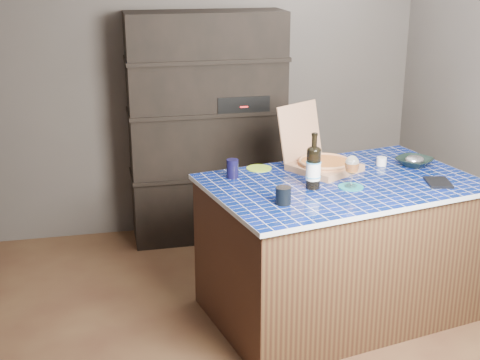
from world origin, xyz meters
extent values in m
plane|color=brown|center=(0.00, 0.00, 0.00)|extent=(3.50, 3.50, 0.00)
plane|color=#4D4843|center=(0.00, 1.75, 1.25)|extent=(3.50, 0.00, 3.50)
plane|color=#4D4843|center=(0.00, -1.75, 1.25)|extent=(3.50, 0.00, 3.50)
cube|color=black|center=(0.00, 1.53, 0.90)|extent=(1.20, 0.40, 1.80)
cube|color=black|center=(0.25, 1.48, 1.12)|extent=(0.40, 0.32, 0.12)
cube|color=#4A341D|center=(0.60, 0.14, 0.43)|extent=(1.75, 1.29, 0.86)
cube|color=#04144A|center=(0.60, 0.14, 0.87)|extent=(1.80, 1.34, 0.03)
cube|color=#9F6D52|center=(0.56, 0.37, 0.91)|extent=(0.50, 0.50, 0.04)
cube|color=#9F6D52|center=(0.45, 0.56, 1.11)|extent=(0.36, 0.26, 0.36)
cylinder|color=#B17549|center=(0.56, 0.37, 0.93)|extent=(0.34, 0.34, 0.01)
cylinder|color=maroon|center=(0.56, 0.37, 0.94)|extent=(0.29, 0.29, 0.01)
torus|color=#B17549|center=(0.56, 0.37, 0.95)|extent=(0.34, 0.34, 0.02)
cylinder|color=black|center=(0.38, 0.06, 1.01)|extent=(0.08, 0.08, 0.23)
ellipsoid|color=black|center=(0.38, 0.06, 1.12)|extent=(0.08, 0.08, 0.05)
cylinder|color=black|center=(0.38, 0.06, 1.18)|extent=(0.03, 0.03, 0.09)
cylinder|color=white|center=(0.38, 0.06, 0.99)|extent=(0.09, 0.09, 0.11)
cylinder|color=#409BDA|center=(0.38, 0.06, 0.96)|extent=(0.09, 0.09, 0.01)
cylinder|color=#409BDA|center=(0.38, 0.06, 1.05)|extent=(0.09, 0.09, 0.01)
cylinder|color=#166E76|center=(0.61, 0.03, 0.89)|extent=(0.15, 0.15, 0.01)
cylinder|color=white|center=(0.61, 0.03, 0.90)|extent=(0.07, 0.07, 0.01)
cylinder|color=white|center=(0.61, 0.03, 0.94)|extent=(0.01, 0.01, 0.08)
ellipsoid|color=white|center=(0.61, 0.03, 1.03)|extent=(0.09, 0.09, 0.12)
cylinder|color=#CA6A20|center=(0.61, 0.03, 1.02)|extent=(0.07, 0.07, 0.05)
cylinder|color=white|center=(0.61, 0.03, 1.05)|extent=(0.07, 0.07, 0.02)
cylinder|color=black|center=(0.14, -0.15, 0.94)|extent=(0.09, 0.09, 0.10)
cube|color=black|center=(1.15, -0.02, 0.90)|extent=(0.17, 0.22, 0.02)
imported|color=black|center=(1.17, 0.34, 0.92)|extent=(0.31, 0.31, 0.05)
ellipsoid|color=silver|center=(1.17, 0.34, 0.93)|extent=(0.13, 0.11, 0.06)
cylinder|color=white|center=(0.96, 0.39, 0.92)|extent=(0.06, 0.06, 0.05)
cylinder|color=black|center=(-0.04, 0.35, 0.95)|extent=(0.07, 0.07, 0.12)
cylinder|color=#93C229|center=(0.16, 0.49, 0.89)|extent=(0.16, 0.16, 0.01)
camera|label=1|loc=(-0.83, -3.48, 2.21)|focal=50.00mm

